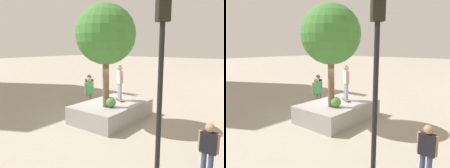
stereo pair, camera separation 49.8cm
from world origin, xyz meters
The scene contains 10 objects.
ground_plane centered at (0.00, 0.00, 0.00)m, with size 120.00×120.00×0.00m, color #9E9384.
planter_ledge centered at (-0.02, 0.38, 0.40)m, with size 3.69×2.43×0.80m, color gray.
plaza_tree centered at (0.69, 0.59, 3.92)m, with size 2.54×2.54×4.41m.
boxwood_shrub centered at (0.62, 0.80, 1.03)m, with size 0.45×0.45×0.45m, color #4C8C3D.
skateboard centered at (-0.58, 0.42, 0.86)m, with size 0.60×0.79×0.07m.
skateboarder centered at (-0.58, 0.42, 1.84)m, with size 0.41×0.49×1.68m.
traffic_light_corner centered at (3.29, 4.30, 3.26)m, with size 0.37×0.37×4.81m.
pedestrian_crossing centered at (-0.59, -1.64, 1.03)m, with size 0.60×0.28×1.78m.
bystander_watching centered at (2.24, 5.22, 0.88)m, with size 0.23×0.51×1.52m.
passerby_with_bag centered at (-1.70, -2.65, 1.00)m, with size 0.27×0.58×1.73m.
Camera 1 is at (7.85, 6.37, 3.42)m, focal length 34.42 mm.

